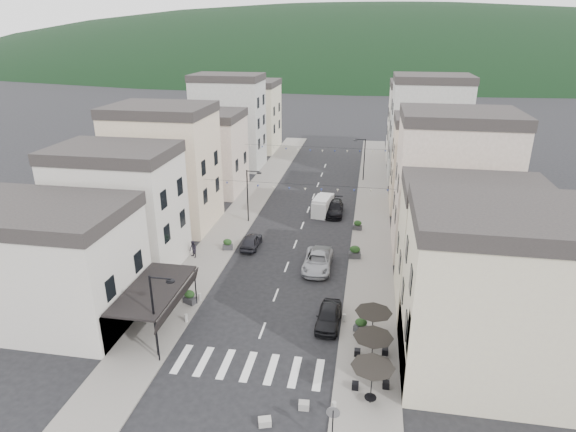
{
  "coord_description": "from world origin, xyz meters",
  "views": [
    {
      "loc": [
        6.78,
        -22.31,
        20.15
      ],
      "look_at": [
        -0.51,
        19.71,
        3.5
      ],
      "focal_mm": 30.0,
      "sensor_mm": 36.0,
      "label": 1
    }
  ],
  "objects_px": {
    "parked_car_a": "(329,316)",
    "parked_car_e": "(251,241)",
    "parked_car_b": "(321,259)",
    "parked_car_c": "(318,261)",
    "pedestrian_b": "(193,249)",
    "pedestrian_a": "(168,279)",
    "delivery_van": "(323,205)",
    "parked_car_d": "(334,208)"
  },
  "relations": [
    {
      "from": "parked_car_b",
      "to": "pedestrian_b",
      "type": "height_order",
      "value": "pedestrian_b"
    },
    {
      "from": "parked_car_d",
      "to": "pedestrian_b",
      "type": "height_order",
      "value": "pedestrian_b"
    },
    {
      "from": "parked_car_a",
      "to": "pedestrian_a",
      "type": "bearing_deg",
      "value": 171.15
    },
    {
      "from": "parked_car_b",
      "to": "parked_car_e",
      "type": "bearing_deg",
      "value": 158.14
    },
    {
      "from": "parked_car_e",
      "to": "delivery_van",
      "type": "relative_size",
      "value": 0.86
    },
    {
      "from": "parked_car_a",
      "to": "parked_car_e",
      "type": "height_order",
      "value": "parked_car_a"
    },
    {
      "from": "pedestrian_a",
      "to": "parked_car_c",
      "type": "bearing_deg",
      "value": 3.02
    },
    {
      "from": "pedestrian_a",
      "to": "pedestrian_b",
      "type": "bearing_deg",
      "value": 66.74
    },
    {
      "from": "parked_car_e",
      "to": "pedestrian_b",
      "type": "relative_size",
      "value": 2.38
    },
    {
      "from": "parked_car_a",
      "to": "parked_car_b",
      "type": "xyz_separation_m",
      "value": [
        -1.6,
        9.1,
        0.02
      ]
    },
    {
      "from": "parked_car_c",
      "to": "delivery_van",
      "type": "height_order",
      "value": "delivery_van"
    },
    {
      "from": "delivery_van",
      "to": "pedestrian_a",
      "type": "bearing_deg",
      "value": -110.37
    },
    {
      "from": "parked_car_b",
      "to": "parked_car_a",
      "type": "bearing_deg",
      "value": -80.08
    },
    {
      "from": "parked_car_b",
      "to": "pedestrian_a",
      "type": "height_order",
      "value": "pedestrian_a"
    },
    {
      "from": "parked_car_d",
      "to": "pedestrian_a",
      "type": "relative_size",
      "value": 2.59
    },
    {
      "from": "parked_car_a",
      "to": "parked_car_e",
      "type": "xyz_separation_m",
      "value": [
        -8.77,
        11.97,
        -0.04
      ]
    },
    {
      "from": "parked_car_d",
      "to": "delivery_van",
      "type": "bearing_deg",
      "value": 179.04
    },
    {
      "from": "parked_car_c",
      "to": "parked_car_b",
      "type": "bearing_deg",
      "value": 67.35
    },
    {
      "from": "pedestrian_b",
      "to": "parked_car_d",
      "type": "bearing_deg",
      "value": 85.21
    },
    {
      "from": "pedestrian_a",
      "to": "parked_car_b",
      "type": "bearing_deg",
      "value": 4.48
    },
    {
      "from": "parked_car_d",
      "to": "pedestrian_a",
      "type": "distance_m",
      "value": 23.23
    },
    {
      "from": "parked_car_a",
      "to": "delivery_van",
      "type": "height_order",
      "value": "delivery_van"
    },
    {
      "from": "parked_car_b",
      "to": "parked_car_e",
      "type": "distance_m",
      "value": 7.72
    },
    {
      "from": "parked_car_b",
      "to": "pedestrian_a",
      "type": "relative_size",
      "value": 2.27
    },
    {
      "from": "delivery_van",
      "to": "parked_car_a",
      "type": "bearing_deg",
      "value": -75.37
    },
    {
      "from": "parked_car_a",
      "to": "pedestrian_b",
      "type": "xyz_separation_m",
      "value": [
        -13.49,
        8.65,
        0.24
      ]
    },
    {
      "from": "parked_car_e",
      "to": "pedestrian_b",
      "type": "bearing_deg",
      "value": 35.35
    },
    {
      "from": "parked_car_b",
      "to": "pedestrian_b",
      "type": "relative_size",
      "value": 2.7
    },
    {
      "from": "parked_car_c",
      "to": "pedestrian_a",
      "type": "distance_m",
      "value": 13.04
    },
    {
      "from": "parked_car_b",
      "to": "pedestrian_b",
      "type": "bearing_deg",
      "value": -177.89
    },
    {
      "from": "parked_car_d",
      "to": "pedestrian_a",
      "type": "xyz_separation_m",
      "value": [
        -11.88,
        -19.96,
        0.36
      ]
    },
    {
      "from": "parked_car_a",
      "to": "parked_car_c",
      "type": "relative_size",
      "value": 0.78
    },
    {
      "from": "parked_car_b",
      "to": "parked_car_c",
      "type": "height_order",
      "value": "parked_car_c"
    },
    {
      "from": "parked_car_a",
      "to": "pedestrian_b",
      "type": "height_order",
      "value": "pedestrian_b"
    },
    {
      "from": "parked_car_c",
      "to": "parked_car_e",
      "type": "bearing_deg",
      "value": 153.94
    },
    {
      "from": "parked_car_b",
      "to": "parked_car_e",
      "type": "xyz_separation_m",
      "value": [
        -7.17,
        2.87,
        -0.06
      ]
    },
    {
      "from": "parked_car_a",
      "to": "pedestrian_a",
      "type": "distance_m",
      "value": 13.61
    },
    {
      "from": "parked_car_a",
      "to": "parked_car_b",
      "type": "bearing_deg",
      "value": 102.03
    },
    {
      "from": "parked_car_a",
      "to": "parked_car_c",
      "type": "distance_m",
      "value": 8.79
    },
    {
      "from": "parked_car_d",
      "to": "parked_car_e",
      "type": "relative_size",
      "value": 1.29
    },
    {
      "from": "pedestrian_a",
      "to": "delivery_van",
      "type": "bearing_deg",
      "value": 37.59
    },
    {
      "from": "parked_car_d",
      "to": "delivery_van",
      "type": "distance_m",
      "value": 1.36
    }
  ]
}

